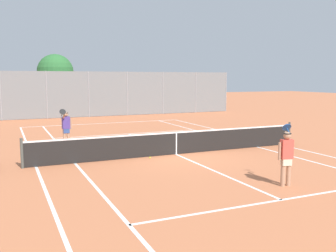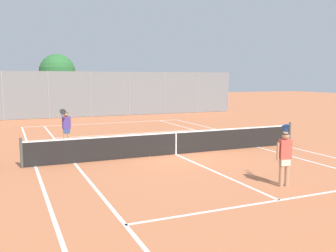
{
  "view_description": "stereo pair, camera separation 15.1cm",
  "coord_description": "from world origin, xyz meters",
  "px_view_note": "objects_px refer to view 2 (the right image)",
  "views": [
    {
      "loc": [
        -6.48,
        -13.76,
        3.12
      ],
      "look_at": [
        0.29,
        1.5,
        1.0
      ],
      "focal_mm": 40.0,
      "sensor_mm": 36.0,
      "label": 1
    },
    {
      "loc": [
        -6.34,
        -13.82,
        3.12
      ],
      "look_at": [
        0.29,
        1.5,
        1.0
      ],
      "focal_mm": 40.0,
      "sensor_mm": 36.0,
      "label": 2
    }
  ],
  "objects_px": {
    "tree_behind_left": "(58,73)",
    "loose_tennis_ball_1": "(149,158)",
    "tennis_net": "(176,142)",
    "player_far_left": "(66,126)",
    "player_near_side": "(285,155)"
  },
  "relations": [
    {
      "from": "loose_tennis_ball_1",
      "to": "player_far_left",
      "type": "bearing_deg",
      "value": 122.29
    },
    {
      "from": "player_near_side",
      "to": "player_far_left",
      "type": "bearing_deg",
      "value": 117.66
    },
    {
      "from": "player_near_side",
      "to": "tennis_net",
      "type": "bearing_deg",
      "value": 100.24
    },
    {
      "from": "tennis_net",
      "to": "tree_behind_left",
      "type": "bearing_deg",
      "value": 95.8
    },
    {
      "from": "tennis_net",
      "to": "loose_tennis_ball_1",
      "type": "bearing_deg",
      "value": -167.71
    },
    {
      "from": "loose_tennis_ball_1",
      "to": "tree_behind_left",
      "type": "xyz_separation_m",
      "value": [
        -0.78,
        20.57,
        3.58
      ]
    },
    {
      "from": "tennis_net",
      "to": "tree_behind_left",
      "type": "distance_m",
      "value": 20.63
    },
    {
      "from": "loose_tennis_ball_1",
      "to": "tree_behind_left",
      "type": "relative_size",
      "value": 0.01
    },
    {
      "from": "tree_behind_left",
      "to": "player_near_side",
      "type": "bearing_deg",
      "value": -83.26
    },
    {
      "from": "player_near_side",
      "to": "loose_tennis_ball_1",
      "type": "height_order",
      "value": "player_near_side"
    },
    {
      "from": "tennis_net",
      "to": "player_far_left",
      "type": "distance_m",
      "value": 5.41
    },
    {
      "from": "player_far_left",
      "to": "tree_behind_left",
      "type": "relative_size",
      "value": 0.34
    },
    {
      "from": "tree_behind_left",
      "to": "loose_tennis_ball_1",
      "type": "bearing_deg",
      "value": -87.82
    },
    {
      "from": "tennis_net",
      "to": "tree_behind_left",
      "type": "xyz_separation_m",
      "value": [
        -2.06,
        20.29,
        3.1
      ]
    },
    {
      "from": "player_near_side",
      "to": "tree_behind_left",
      "type": "bearing_deg",
      "value": 96.74
    }
  ]
}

